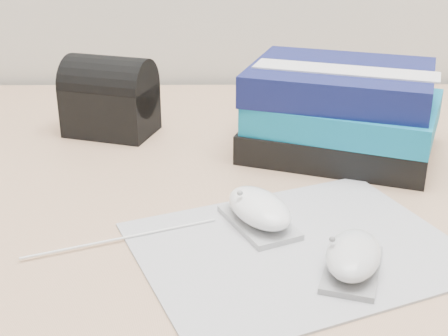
{
  "coord_description": "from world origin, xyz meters",
  "views": [
    {
      "loc": [
        -0.07,
        0.78,
        1.08
      ],
      "look_at": [
        -0.06,
        1.47,
        0.77
      ],
      "focal_mm": 50.0,
      "sensor_mm": 36.0,
      "label": 1
    }
  ],
  "objects_px": {
    "desk": "(260,280)",
    "mouse_rear": "(259,210)",
    "pouch": "(110,97)",
    "book_stack": "(341,111)",
    "mouse_front": "(353,257)"
  },
  "relations": [
    {
      "from": "desk",
      "to": "mouse_rear",
      "type": "distance_m",
      "value": 0.35
    },
    {
      "from": "mouse_rear",
      "to": "pouch",
      "type": "relative_size",
      "value": 0.77
    },
    {
      "from": "mouse_rear",
      "to": "book_stack",
      "type": "xyz_separation_m",
      "value": [
        0.13,
        0.23,
        0.04
      ]
    },
    {
      "from": "desk",
      "to": "mouse_front",
      "type": "xyz_separation_m",
      "value": [
        0.07,
        -0.34,
        0.25
      ]
    },
    {
      "from": "desk",
      "to": "mouse_front",
      "type": "height_order",
      "value": "mouse_front"
    },
    {
      "from": "mouse_rear",
      "to": "desk",
      "type": "bearing_deg",
      "value": 85.0
    },
    {
      "from": "mouse_rear",
      "to": "pouch",
      "type": "bearing_deg",
      "value": 124.7
    },
    {
      "from": "mouse_rear",
      "to": "pouch",
      "type": "distance_m",
      "value": 0.38
    },
    {
      "from": "mouse_front",
      "to": "mouse_rear",
      "type": "bearing_deg",
      "value": 131.73
    },
    {
      "from": "mouse_front",
      "to": "book_stack",
      "type": "relative_size",
      "value": 0.34
    },
    {
      "from": "desk",
      "to": "mouse_front",
      "type": "relative_size",
      "value": 14.92
    },
    {
      "from": "desk",
      "to": "mouse_rear",
      "type": "xyz_separation_m",
      "value": [
        -0.02,
        -0.24,
        0.26
      ]
    },
    {
      "from": "desk",
      "to": "mouse_front",
      "type": "distance_m",
      "value": 0.43
    },
    {
      "from": "pouch",
      "to": "mouse_front",
      "type": "bearing_deg",
      "value": -53.5
    },
    {
      "from": "desk",
      "to": "pouch",
      "type": "distance_m",
      "value": 0.38
    }
  ]
}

